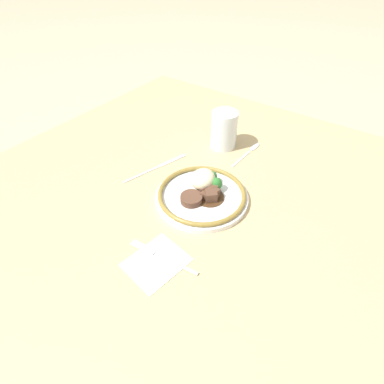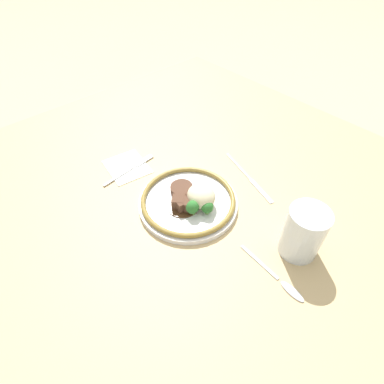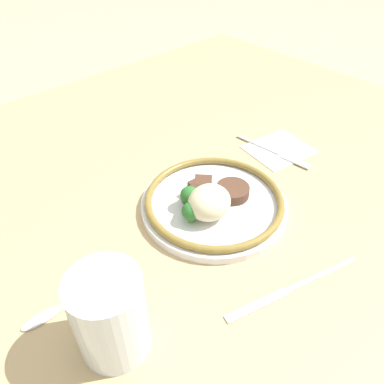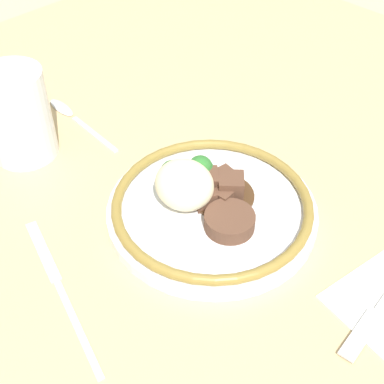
# 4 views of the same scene
# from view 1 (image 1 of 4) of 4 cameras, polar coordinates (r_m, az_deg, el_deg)

# --- Properties ---
(ground_plane) EXTENTS (8.00, 8.00, 0.00)m
(ground_plane) POSITION_cam_1_polar(r_m,az_deg,el_deg) (0.81, -0.02, -3.42)
(ground_plane) COLOR tan
(dining_table) EXTENTS (1.29, 1.26, 0.03)m
(dining_table) POSITION_cam_1_polar(r_m,az_deg,el_deg) (0.80, -0.02, -2.61)
(dining_table) COLOR tan
(dining_table) RESTS_ON ground
(napkin) EXTENTS (0.14, 0.12, 0.00)m
(napkin) POSITION_cam_1_polar(r_m,az_deg,el_deg) (0.67, -6.78, -13.14)
(napkin) COLOR white
(napkin) RESTS_ON dining_table
(plate) EXTENTS (0.24, 0.24, 0.07)m
(plate) POSITION_cam_1_polar(r_m,az_deg,el_deg) (0.79, 2.05, -0.18)
(plate) COLOR white
(plate) RESTS_ON dining_table
(juice_glass) EXTENTS (0.08, 0.08, 0.12)m
(juice_glass) POSITION_cam_1_polar(r_m,az_deg,el_deg) (0.98, 6.08, 11.30)
(juice_glass) COLOR orange
(juice_glass) RESTS_ON dining_table
(fork) EXTENTS (0.03, 0.17, 0.00)m
(fork) POSITION_cam_1_polar(r_m,az_deg,el_deg) (0.68, -6.62, -11.72)
(fork) COLOR silver
(fork) RESTS_ON napkin
(knife) EXTENTS (0.21, 0.07, 0.00)m
(knife) POSITION_cam_1_polar(r_m,az_deg,el_deg) (0.91, -6.46, 4.78)
(knife) COLOR silver
(knife) RESTS_ON dining_table
(spoon) EXTENTS (0.16, 0.02, 0.01)m
(spoon) POSITION_cam_1_polar(r_m,az_deg,el_deg) (1.00, 11.25, 7.89)
(spoon) COLOR silver
(spoon) RESTS_ON dining_table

